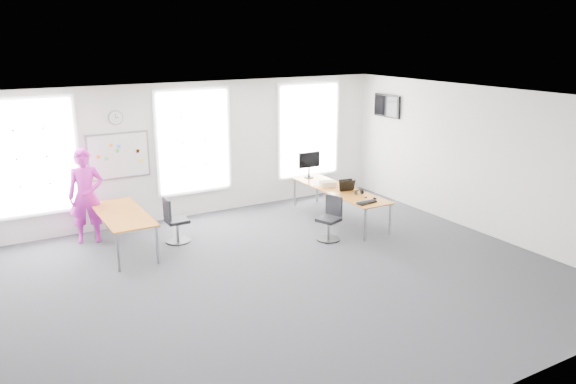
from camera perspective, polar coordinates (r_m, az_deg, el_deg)
floor at (r=9.54m, az=-2.19°, el=-9.01°), size 10.00×10.00×0.00m
ceiling at (r=8.72m, az=-2.40°, el=9.20°), size 10.00×10.00×0.00m
wall_back at (r=12.59m, az=-10.86°, el=4.07°), size 10.00×0.00×10.00m
wall_front at (r=5.99m, az=16.18°, el=-9.53°), size 10.00×0.00×10.00m
wall_right at (r=12.10m, az=19.15°, el=3.00°), size 0.00×10.00×10.00m
window_left at (r=11.90m, az=-24.60°, el=3.22°), size 1.60×0.06×2.20m
window_mid at (r=12.62m, az=-9.58°, el=5.09°), size 1.60×0.06×2.20m
window_right at (r=13.94m, az=2.08°, el=6.30°), size 1.60×0.06×2.20m
desk_right at (r=12.42m, az=5.19°, el=0.09°), size 0.76×2.85×0.69m
desk_left at (r=11.02m, az=-16.47°, el=-2.39°), size 0.82×2.04×0.75m
chair_right at (r=11.27m, az=4.29°, el=-2.94°), size 0.52×0.52×0.88m
chair_left at (r=11.30m, az=-11.46°, el=-3.10°), size 0.49×0.49×0.91m
person at (r=11.65m, az=-19.82°, el=-0.39°), size 0.78×0.61×1.88m
whiteboard at (r=12.19m, az=-16.82°, el=3.52°), size 1.20×0.03×0.90m
wall_clock at (r=12.05m, az=-17.12°, el=7.24°), size 0.30×0.04×0.30m
tv at (r=14.04m, az=10.03°, el=8.61°), size 0.06×0.90×0.55m
keyboard at (r=11.45m, az=8.00°, el=-1.08°), size 0.48×0.24×0.02m
mouse at (r=11.74m, az=8.80°, el=-0.64°), size 0.10×0.13×0.04m
lens_cap at (r=11.84m, az=7.91°, el=-0.55°), size 0.08×0.08×0.01m
headphones at (r=12.04m, az=7.19°, el=-0.02°), size 0.19×0.10×0.11m
laptop_sleeve at (r=12.25m, az=6.00°, el=0.67°), size 0.32×0.22×0.26m
paper_stack at (r=12.62m, az=4.08°, el=0.84°), size 0.39×0.33×0.11m
monitor at (r=13.29m, az=2.19°, el=3.03°), size 0.56×0.23×0.62m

